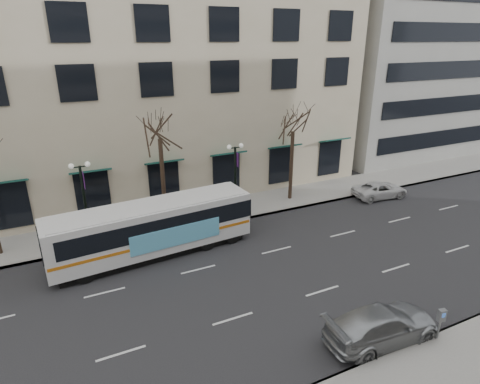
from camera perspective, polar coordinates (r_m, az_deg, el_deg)
ground at (r=20.90m, az=-3.72°, el=-13.98°), size 160.00×160.00×0.00m
sidewalk_far at (r=29.82m, az=-1.30°, el=-2.41°), size 80.00×4.00×0.15m
building_hotel at (r=37.17m, az=-20.36°, el=19.97°), size 40.00×20.00×24.00m
tree_far_mid at (r=26.01m, az=-11.47°, el=9.45°), size 3.60×3.60×8.55m
tree_far_right at (r=30.07m, az=7.63°, el=10.30°), size 3.60×3.60×8.06m
lamp_post_left at (r=25.83m, az=-21.23°, el=-0.89°), size 1.22×0.45×5.21m
lamp_post_right at (r=28.11m, az=-0.66°, el=2.37°), size 1.22×0.45×5.21m
city_bus at (r=23.82m, az=-12.15°, el=-4.89°), size 11.90×3.44×3.18m
silver_car at (r=18.69m, az=19.56°, el=-17.38°), size 5.26×2.38×1.49m
white_pickup at (r=33.87m, az=19.28°, el=0.30°), size 4.64×2.52×1.24m
pay_station at (r=19.25m, az=26.71°, el=-15.69°), size 0.34×0.26×1.44m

